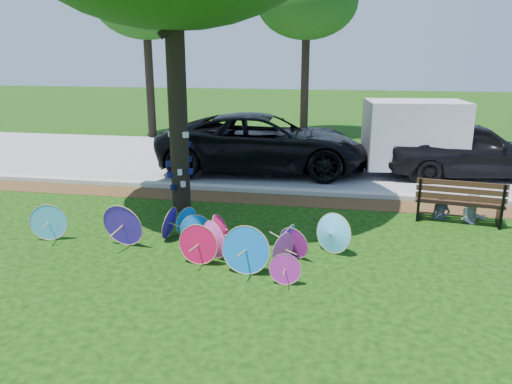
% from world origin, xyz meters
% --- Properties ---
extents(ground, '(90.00, 90.00, 0.00)m').
position_xyz_m(ground, '(0.00, 0.00, 0.00)').
color(ground, black).
rests_on(ground, ground).
extents(mulch_strip, '(90.00, 1.00, 0.01)m').
position_xyz_m(mulch_strip, '(0.00, 4.50, 0.01)').
color(mulch_strip, '#472D16').
rests_on(mulch_strip, ground).
extents(curb, '(90.00, 0.30, 0.12)m').
position_xyz_m(curb, '(0.00, 5.20, 0.06)').
color(curb, '#B7B5AD').
rests_on(curb, ground).
extents(street, '(90.00, 8.00, 0.01)m').
position_xyz_m(street, '(0.00, 9.35, 0.01)').
color(street, gray).
rests_on(street, ground).
extents(parasol_pile, '(6.44, 2.23, 0.90)m').
position_xyz_m(parasol_pile, '(-0.19, 0.75, 0.37)').
color(parasol_pile, '#E346C2').
rests_on(parasol_pile, ground).
extents(black_van, '(6.84, 3.57, 1.84)m').
position_xyz_m(black_van, '(-0.29, 7.62, 0.92)').
color(black_van, black).
rests_on(black_van, ground).
extents(dark_pickup, '(5.31, 2.72, 1.73)m').
position_xyz_m(dark_pickup, '(5.90, 8.00, 0.87)').
color(dark_pickup, black).
rests_on(dark_pickup, ground).
extents(cargo_trailer, '(3.03, 2.10, 2.60)m').
position_xyz_m(cargo_trailer, '(4.28, 7.89, 1.30)').
color(cargo_trailer, silver).
rests_on(cargo_trailer, ground).
extents(park_bench, '(1.99, 0.99, 0.99)m').
position_xyz_m(park_bench, '(4.83, 3.60, 0.50)').
color(park_bench, black).
rests_on(park_bench, ground).
extents(person_left, '(0.45, 0.34, 1.11)m').
position_xyz_m(person_left, '(4.48, 3.65, 0.56)').
color(person_left, '#343847').
rests_on(person_left, ground).
extents(person_right, '(0.75, 0.66, 1.31)m').
position_xyz_m(person_right, '(5.18, 3.65, 0.66)').
color(person_right, '#B5B6BE').
rests_on(person_right, ground).
extents(bg_trees, '(23.43, 6.90, 7.40)m').
position_xyz_m(bg_trees, '(2.17, 14.84, 5.77)').
color(bg_trees, black).
rests_on(bg_trees, ground).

